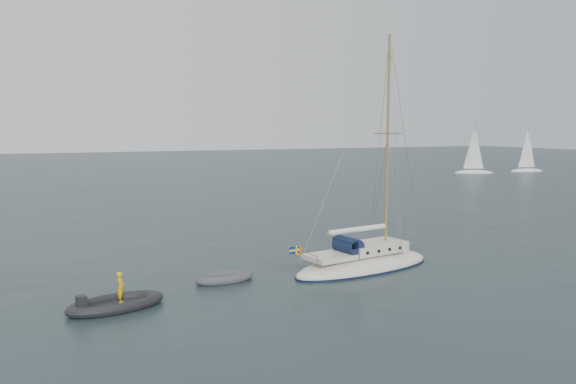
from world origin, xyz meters
name	(u,v)px	position (x,y,z in m)	size (l,w,h in m)	color
ground	(300,279)	(0.00, 0.00, 0.00)	(300.00, 300.00, 0.00)	black
sailboat	(364,251)	(3.80, 0.36, 0.95)	(8.85, 2.65, 12.60)	beige
dinghy	(225,278)	(-3.49, 1.02, 0.18)	(2.92, 1.32, 0.42)	#45454A
rib	(116,303)	(-8.76, -1.09, 0.24)	(4.02, 1.83, 1.52)	black
distant_yacht_c	(474,151)	(51.77, 45.87, 3.50)	(6.18, 3.30, 8.19)	silver
distant_yacht_b	(527,151)	(62.27, 45.04, 3.39)	(6.00, 3.20, 7.94)	silver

